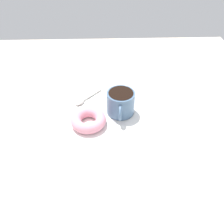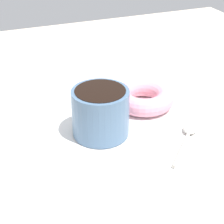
% 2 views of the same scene
% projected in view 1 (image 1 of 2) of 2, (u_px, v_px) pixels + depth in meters
% --- Properties ---
extents(ground_plane, '(1.20, 1.20, 0.02)m').
position_uv_depth(ground_plane, '(111.00, 116.00, 0.86)').
color(ground_plane, beige).
extents(napkin, '(0.35, 0.35, 0.00)m').
position_uv_depth(napkin, '(112.00, 117.00, 0.84)').
color(napkin, white).
rests_on(napkin, ground_plane).
extents(coffee_cup, '(0.09, 0.12, 0.08)m').
position_uv_depth(coffee_cup, '(121.00, 102.00, 0.83)').
color(coffee_cup, slate).
rests_on(coffee_cup, napkin).
extents(donut, '(0.11, 0.11, 0.03)m').
position_uv_depth(donut, '(88.00, 120.00, 0.80)').
color(donut, pink).
rests_on(donut, napkin).
extents(spoon, '(0.10, 0.10, 0.01)m').
position_uv_depth(spoon, '(83.00, 100.00, 0.90)').
color(spoon, '#B7B2A8').
rests_on(spoon, napkin).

